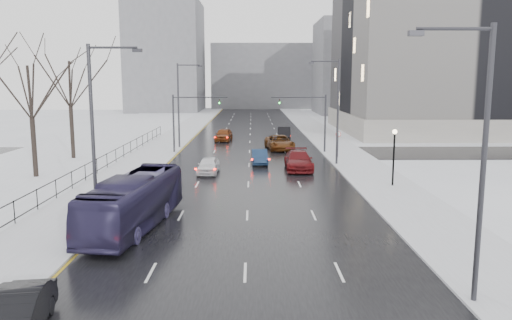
{
  "coord_description": "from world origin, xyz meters",
  "views": [
    {
      "loc": [
        0.31,
        -7.11,
        8.11
      ],
      "look_at": [
        0.57,
        27.68,
        2.5
      ],
      "focal_mm": 35.0,
      "sensor_mm": 36.0,
      "label": 1
    }
  ],
  "objects_px": {
    "streetlight_l_near": "(97,126)",
    "mast_signal_left": "(183,116)",
    "sedan_right_near": "(259,157)",
    "sedan_center_far": "(224,135)",
    "sedan_right_cross": "(280,142)",
    "sedan_right_distant": "(284,133)",
    "streetlight_l_far": "(180,101)",
    "tree_park_e": "(74,159)",
    "lamppost_r_mid": "(394,149)",
    "streetlight_r_near": "(478,152)",
    "sedan_right_far": "(298,160)",
    "sedan_center_near": "(208,165)",
    "bus": "(134,202)",
    "streetlight_r_mid": "(335,106)",
    "tree_park_d": "(36,178)",
    "sedan_left_near": "(16,314)",
    "mast_signal_right": "(316,116)",
    "no_uturn_sign": "(338,137)"
  },
  "relations": [
    {
      "from": "sedan_right_far",
      "to": "tree_park_e",
      "type": "bearing_deg",
      "value": 164.2
    },
    {
      "from": "sedan_right_cross",
      "to": "sedan_center_near",
      "type": "bearing_deg",
      "value": -122.76
    },
    {
      "from": "streetlight_l_near",
      "to": "mast_signal_left",
      "type": "xyz_separation_m",
      "value": [
        0.84,
        28.0,
        -1.51
      ]
    },
    {
      "from": "tree_park_d",
      "to": "sedan_right_distant",
      "type": "height_order",
      "value": "tree_park_d"
    },
    {
      "from": "bus",
      "to": "tree_park_e",
      "type": "bearing_deg",
      "value": 123.72
    },
    {
      "from": "streetlight_r_near",
      "to": "streetlight_r_mid",
      "type": "xyz_separation_m",
      "value": [
        0.0,
        30.0,
        0.0
      ]
    },
    {
      "from": "streetlight_r_near",
      "to": "sedan_left_near",
      "type": "distance_m",
      "value": 16.27
    },
    {
      "from": "tree_park_d",
      "to": "streetlight_r_mid",
      "type": "relative_size",
      "value": 1.25
    },
    {
      "from": "no_uturn_sign",
      "to": "sedan_right_cross",
      "type": "bearing_deg",
      "value": 131.12
    },
    {
      "from": "no_uturn_sign",
      "to": "lamppost_r_mid",
      "type": "bearing_deg",
      "value": -82.67
    },
    {
      "from": "no_uturn_sign",
      "to": "sedan_center_near",
      "type": "distance_m",
      "value": 15.31
    },
    {
      "from": "streetlight_l_far",
      "to": "sedan_center_near",
      "type": "bearing_deg",
      "value": -74.12
    },
    {
      "from": "no_uturn_sign",
      "to": "bus",
      "type": "xyz_separation_m",
      "value": [
        -15.37,
        -24.46,
        -0.79
      ]
    },
    {
      "from": "lamppost_r_mid",
      "to": "mast_signal_right",
      "type": "xyz_separation_m",
      "value": [
        -3.67,
        18.0,
        1.16
      ]
    },
    {
      "from": "streetlight_r_mid",
      "to": "sedan_left_near",
      "type": "xyz_separation_m",
      "value": [
        -15.37,
        -32.22,
        -4.86
      ]
    },
    {
      "from": "streetlight_r_mid",
      "to": "lamppost_r_mid",
      "type": "xyz_separation_m",
      "value": [
        2.83,
        -10.0,
        -2.67
      ]
    },
    {
      "from": "lamppost_r_mid",
      "to": "sedan_right_near",
      "type": "bearing_deg",
      "value": 133.41
    },
    {
      "from": "streetlight_l_near",
      "to": "lamppost_r_mid",
      "type": "relative_size",
      "value": 2.34
    },
    {
      "from": "sedan_right_near",
      "to": "sedan_right_distant",
      "type": "height_order",
      "value": "sedan_right_distant"
    },
    {
      "from": "tree_park_e",
      "to": "sedan_center_far",
      "type": "bearing_deg",
      "value": 45.55
    },
    {
      "from": "sedan_right_near",
      "to": "sedan_right_cross",
      "type": "xyz_separation_m",
      "value": [
        2.5,
        9.96,
        0.14
      ]
    },
    {
      "from": "streetlight_r_mid",
      "to": "sedan_left_near",
      "type": "height_order",
      "value": "streetlight_r_mid"
    },
    {
      "from": "mast_signal_right",
      "to": "streetlight_r_mid",
      "type": "bearing_deg",
      "value": -84.0
    },
    {
      "from": "sedan_left_near",
      "to": "sedan_center_far",
      "type": "distance_m",
      "value": 51.34
    },
    {
      "from": "streetlight_l_far",
      "to": "sedan_center_far",
      "type": "distance_m",
      "value": 9.65
    },
    {
      "from": "tree_park_e",
      "to": "streetlight_r_mid",
      "type": "xyz_separation_m",
      "value": [
        26.37,
        -4.0,
        5.62
      ]
    },
    {
      "from": "tree_park_e",
      "to": "sedan_center_far",
      "type": "xyz_separation_m",
      "value": [
        14.7,
        14.99,
        0.88
      ]
    },
    {
      "from": "sedan_right_near",
      "to": "sedan_center_far",
      "type": "height_order",
      "value": "sedan_center_far"
    },
    {
      "from": "bus",
      "to": "sedan_right_near",
      "type": "xyz_separation_m",
      "value": [
        7.17,
        21.03,
        -0.77
      ]
    },
    {
      "from": "streetlight_r_mid",
      "to": "sedan_center_far",
      "type": "xyz_separation_m",
      "value": [
        -11.67,
        18.99,
        -4.74
      ]
    },
    {
      "from": "streetlight_l_near",
      "to": "mast_signal_left",
      "type": "distance_m",
      "value": 28.05
    },
    {
      "from": "streetlight_r_mid",
      "to": "mast_signal_left",
      "type": "bearing_deg",
      "value": 152.69
    },
    {
      "from": "streetlight_l_near",
      "to": "streetlight_r_mid",
      "type": "bearing_deg",
      "value": 50.76
    },
    {
      "from": "tree_park_e",
      "to": "sedan_right_far",
      "type": "bearing_deg",
      "value": -16.18
    },
    {
      "from": "streetlight_r_near",
      "to": "sedan_right_distant",
      "type": "distance_m",
      "value": 51.34
    },
    {
      "from": "streetlight_r_near",
      "to": "sedan_center_near",
      "type": "height_order",
      "value": "streetlight_r_near"
    },
    {
      "from": "streetlight_l_near",
      "to": "sedan_center_far",
      "type": "bearing_deg",
      "value": 83.17
    },
    {
      "from": "sedan_right_cross",
      "to": "sedan_right_distant",
      "type": "bearing_deg",
      "value": 75.99
    },
    {
      "from": "sedan_right_near",
      "to": "sedan_right_far",
      "type": "xyz_separation_m",
      "value": [
        3.5,
        -3.15,
        0.15
      ]
    },
    {
      "from": "tree_park_e",
      "to": "lamppost_r_mid",
      "type": "bearing_deg",
      "value": -25.62
    },
    {
      "from": "sedan_right_far",
      "to": "lamppost_r_mid",
      "type": "bearing_deg",
      "value": -48.38
    },
    {
      "from": "mast_signal_left",
      "to": "sedan_right_cross",
      "type": "height_order",
      "value": "mast_signal_left"
    },
    {
      "from": "streetlight_l_far",
      "to": "mast_signal_right",
      "type": "distance_m",
      "value": 16.07
    },
    {
      "from": "sedan_right_distant",
      "to": "streetlight_l_far",
      "type": "bearing_deg",
      "value": -141.87
    },
    {
      "from": "sedan_left_near",
      "to": "sedan_right_near",
      "type": "relative_size",
      "value": 1.02
    },
    {
      "from": "sedan_right_far",
      "to": "sedan_center_far",
      "type": "distance_m",
      "value": 23.01
    },
    {
      "from": "lamppost_r_mid",
      "to": "sedan_right_far",
      "type": "bearing_deg",
      "value": 131.24
    },
    {
      "from": "streetlight_l_far",
      "to": "sedan_right_far",
      "type": "relative_size",
      "value": 1.7
    },
    {
      "from": "sedan_right_near",
      "to": "sedan_right_cross",
      "type": "bearing_deg",
      "value": 73.76
    },
    {
      "from": "tree_park_e",
      "to": "streetlight_l_far",
      "type": "bearing_deg",
      "value": 38.57
    }
  ]
}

